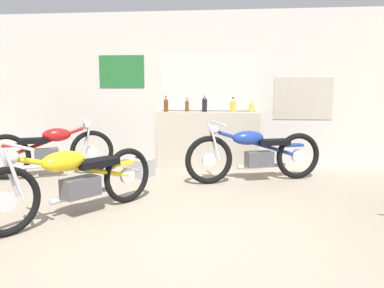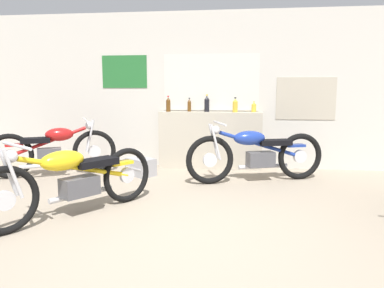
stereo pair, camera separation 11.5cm
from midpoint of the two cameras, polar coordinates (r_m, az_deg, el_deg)
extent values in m
plane|color=gray|center=(3.58, -2.06, -15.25)|extent=(24.00, 24.00, 0.00)
cube|color=beige|center=(6.87, 2.81, 8.15)|extent=(10.00, 0.06, 2.80)
cube|color=silver|center=(6.83, 3.41, 9.37)|extent=(1.65, 0.01, 0.95)
cube|color=beige|center=(6.82, 3.41, 9.37)|extent=(1.71, 0.01, 1.01)
cube|color=#B2A893|center=(6.92, 17.43, 6.63)|extent=(1.02, 0.01, 0.74)
cube|color=#23662D|center=(7.13, -9.80, 10.80)|extent=(0.84, 0.01, 0.59)
cube|color=#B7AD99|center=(6.75, 3.25, 0.57)|extent=(1.83, 0.28, 1.02)
cylinder|color=#5B3814|center=(6.74, -3.15, 5.81)|extent=(0.08, 0.08, 0.20)
cone|color=#5B3814|center=(6.74, -3.16, 6.91)|extent=(0.07, 0.07, 0.06)
cylinder|color=red|center=(6.73, -3.16, 7.25)|extent=(0.03, 0.03, 0.02)
cylinder|color=#5B3814|center=(6.78, 0.07, 5.72)|extent=(0.06, 0.06, 0.18)
cone|color=#5B3814|center=(6.77, 0.07, 6.68)|extent=(0.05, 0.05, 0.05)
cylinder|color=black|center=(6.77, 0.07, 6.97)|extent=(0.03, 0.03, 0.02)
cylinder|color=black|center=(6.69, 2.77, 5.87)|extent=(0.09, 0.09, 0.22)
cone|color=black|center=(6.69, 2.78, 7.09)|extent=(0.08, 0.08, 0.06)
cylinder|color=gold|center=(6.69, 2.78, 7.46)|extent=(0.04, 0.04, 0.02)
cylinder|color=gold|center=(6.63, 7.09, 5.64)|extent=(0.09, 0.09, 0.19)
cone|color=gold|center=(6.63, 7.11, 6.68)|extent=(0.08, 0.08, 0.05)
cylinder|color=black|center=(6.63, 7.11, 6.99)|extent=(0.04, 0.04, 0.02)
cylinder|color=gold|center=(6.71, 9.89, 5.39)|extent=(0.08, 0.08, 0.14)
cone|color=gold|center=(6.71, 9.91, 6.13)|extent=(0.07, 0.07, 0.04)
cylinder|color=gold|center=(6.71, 9.91, 6.35)|extent=(0.03, 0.03, 0.02)
torus|color=black|center=(5.65, 3.32, -2.45)|extent=(0.73, 0.32, 0.74)
cylinder|color=silver|center=(5.65, 3.32, -2.45)|extent=(0.22, 0.13, 0.21)
torus|color=black|center=(6.19, 16.64, -1.82)|extent=(0.73, 0.32, 0.74)
cylinder|color=silver|center=(6.19, 16.64, -1.82)|extent=(0.22, 0.13, 0.21)
cube|color=#4C4C51|center=(5.91, 10.95, -2.28)|extent=(0.46, 0.34, 0.23)
cylinder|color=navy|center=(5.87, 11.01, -0.12)|extent=(1.29, 0.49, 0.47)
ellipsoid|color=navy|center=(5.79, 9.29, 0.92)|extent=(0.55, 0.39, 0.22)
cube|color=black|center=(5.96, 12.98, 0.25)|extent=(0.55, 0.39, 0.08)
cube|color=navy|center=(6.12, 15.98, -0.21)|extent=(0.32, 0.23, 0.04)
cylinder|color=silver|center=(5.56, 4.24, 0.26)|extent=(0.18, 0.09, 0.54)
cylinder|color=silver|center=(5.68, 3.90, 0.43)|extent=(0.18, 0.09, 0.54)
cylinder|color=silver|center=(5.61, 4.83, 3.16)|extent=(0.24, 0.62, 0.03)
sphere|color=silver|center=(5.60, 4.22, 2.14)|extent=(0.13, 0.13, 0.13)
cylinder|color=silver|center=(6.11, 11.30, -3.36)|extent=(0.79, 0.32, 0.06)
torus|color=black|center=(6.64, -14.15, -1.09)|extent=(0.68, 0.42, 0.73)
cylinder|color=silver|center=(6.64, -14.15, -1.09)|extent=(0.21, 0.15, 0.21)
torus|color=black|center=(6.62, -25.60, -1.69)|extent=(0.68, 0.42, 0.73)
cylinder|color=silver|center=(6.62, -25.60, -1.69)|extent=(0.21, 0.15, 0.21)
cube|color=#4C4C51|center=(6.60, -20.43, -1.58)|extent=(0.43, 0.37, 0.23)
cylinder|color=#B21919|center=(6.57, -20.53, 0.35)|extent=(1.09, 0.62, 0.47)
ellipsoid|color=#B21919|center=(6.56, -19.08, 1.40)|extent=(0.51, 0.42, 0.22)
cube|color=black|center=(6.57, -22.28, 0.53)|extent=(0.51, 0.42, 0.08)
cube|color=#B21919|center=(6.59, -25.01, -0.13)|extent=(0.30, 0.25, 0.04)
cylinder|color=silver|center=(6.65, -14.86, 1.30)|extent=(0.16, 0.11, 0.54)
cylinder|color=silver|center=(6.53, -14.75, 1.18)|extent=(0.16, 0.11, 0.54)
cylinder|color=silver|center=(6.56, -15.47, 3.60)|extent=(0.33, 0.58, 0.03)
sphere|color=silver|center=(6.57, -14.92, 2.76)|extent=(0.13, 0.13, 0.13)
cylinder|color=silver|center=(6.49, -21.17, -3.10)|extent=(0.67, 0.40, 0.06)
torus|color=black|center=(4.12, -25.92, -7.76)|extent=(0.47, 0.61, 0.70)
cylinder|color=silver|center=(4.12, -25.92, -7.76)|extent=(0.16, 0.19, 0.20)
torus|color=black|center=(4.82, -9.20, -4.70)|extent=(0.47, 0.61, 0.70)
cylinder|color=silver|center=(4.82, -9.20, -4.70)|extent=(0.16, 0.19, 0.20)
cube|color=#4C4C51|center=(4.46, -16.03, -6.24)|extent=(0.42, 0.47, 0.22)
cylinder|color=yellow|center=(4.41, -16.15, -3.52)|extent=(0.84, 1.13, 0.45)
ellipsoid|color=yellow|center=(4.30, -18.42, -2.41)|extent=(0.49, 0.55, 0.22)
cube|color=black|center=(4.52, -13.74, -2.73)|extent=(0.49, 0.55, 0.08)
cube|color=yellow|center=(4.74, -10.10, -2.86)|extent=(0.29, 0.32, 0.04)
cylinder|color=silver|center=(4.03, -24.86, -4.17)|extent=(0.13, 0.17, 0.52)
cylinder|color=silver|center=(4.14, -25.50, -3.89)|extent=(0.13, 0.17, 0.52)
cylinder|color=silver|center=(4.06, -24.45, -0.24)|extent=(0.54, 0.40, 0.03)
sphere|color=silver|center=(4.06, -25.14, -1.73)|extent=(0.13, 0.13, 0.13)
cylinder|color=silver|center=(4.67, -15.75, -7.35)|extent=(0.53, 0.70, 0.06)
cube|color=#9E9EA3|center=(6.28, -7.27, -3.48)|extent=(0.55, 0.52, 0.29)
cube|color=silver|center=(6.18, -8.42, -3.70)|extent=(0.32, 0.24, 0.02)
cube|color=black|center=(6.25, -7.30, -2.05)|extent=(0.14, 0.11, 0.02)
camera|label=1|loc=(0.06, -89.34, 0.10)|focal=35.00mm
camera|label=2|loc=(0.06, 90.66, -0.10)|focal=35.00mm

